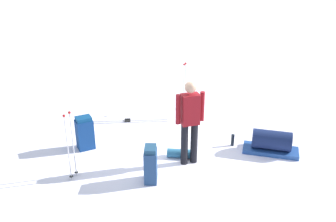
% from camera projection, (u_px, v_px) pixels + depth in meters
% --- Properties ---
extents(ground_plane, '(80.00, 80.00, 0.00)m').
position_uv_depth(ground_plane, '(168.00, 140.00, 8.32)').
color(ground_plane, white).
extents(skier_standing, '(0.50, 0.36, 1.70)m').
position_uv_depth(skier_standing, '(190.00, 119.00, 7.07)').
color(skier_standing, black).
rests_on(skier_standing, ground_plane).
extents(ski_pair_near, '(1.52, 1.53, 0.05)m').
position_uv_depth(ski_pair_near, '(128.00, 121.00, 9.19)').
color(ski_pair_near, silver).
rests_on(ski_pair_near, ground_plane).
extents(backpack_large_dark, '(0.40, 0.38, 0.70)m').
position_uv_depth(backpack_large_dark, '(151.00, 164.00, 6.73)').
color(backpack_large_dark, navy).
rests_on(backpack_large_dark, ground_plane).
extents(backpack_bright, '(0.42, 0.38, 0.72)m').
position_uv_depth(backpack_bright, '(85.00, 133.00, 7.84)').
color(backpack_bright, navy).
rests_on(backpack_bright, ground_plane).
extents(ski_poles_planted_near, '(0.21, 0.11, 1.31)m').
position_uv_depth(ski_poles_planted_near, '(70.00, 143.00, 6.68)').
color(ski_poles_planted_near, '#BABAC1').
rests_on(ski_poles_planted_near, ground_plane).
extents(ski_poles_planted_far, '(0.17, 0.10, 1.24)m').
position_uv_depth(ski_poles_planted_far, '(184.00, 84.00, 9.68)').
color(ski_poles_planted_far, '#B8C1BA').
rests_on(ski_poles_planted_far, ground_plane).
extents(gear_sled, '(0.89, 1.21, 0.49)m').
position_uv_depth(gear_sled, '(271.00, 143.00, 7.73)').
color(gear_sled, '#234991').
rests_on(gear_sled, ground_plane).
extents(sleeping_mat_rolled, '(0.45, 0.56, 0.18)m').
position_uv_depth(sleeping_mat_rolled, '(181.00, 153.00, 7.60)').
color(sleeping_mat_rolled, teal).
rests_on(sleeping_mat_rolled, ground_plane).
extents(thermos_bottle, '(0.07, 0.07, 0.26)m').
position_uv_depth(thermos_bottle, '(233.00, 140.00, 8.04)').
color(thermos_bottle, black).
rests_on(thermos_bottle, ground_plane).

